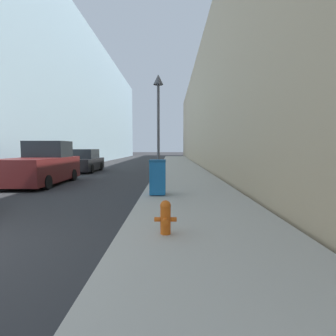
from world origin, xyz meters
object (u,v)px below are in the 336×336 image
trash_bin (158,177)px  parked_sedan_near (85,162)px  fire_hydrant (165,216)px  pickup_truck (42,166)px  lamppost (158,107)px

trash_bin → parked_sedan_near: 12.11m
fire_hydrant → trash_bin: size_ratio=0.53×
fire_hydrant → parked_sedan_near: 16.14m
fire_hydrant → parked_sedan_near: (-6.48, 14.78, 0.29)m
trash_bin → parked_sedan_near: size_ratio=0.30×
pickup_truck → parked_sedan_near: bearing=90.6°
fire_hydrant → trash_bin: trash_bin is taller
lamppost → trash_bin: bearing=-87.6°
lamppost → pickup_truck: lamppost is taller
trash_bin → lamppost: size_ratio=0.24×
fire_hydrant → pickup_truck: pickup_truck is taller
fire_hydrant → lamppost: (-0.54, 8.38, 3.43)m
parked_sedan_near → trash_bin: bearing=-59.7°
trash_bin → pickup_truck: size_ratio=0.26×
trash_bin → parked_sedan_near: bearing=120.3°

